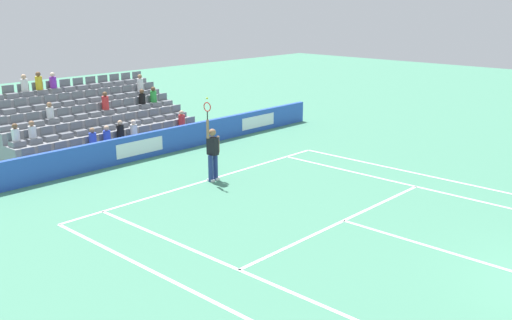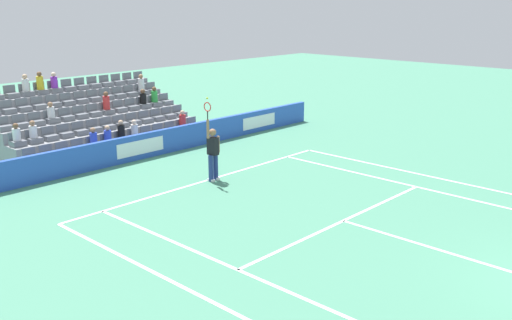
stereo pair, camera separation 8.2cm
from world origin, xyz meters
name	(u,v)px [view 1 (the left image)]	position (x,y,z in m)	size (l,w,h in m)	color
line_baseline	(208,180)	(0.00, -11.89, 0.00)	(10.97, 0.10, 0.01)	white
line_service	(344,221)	(0.00, -6.40, 0.00)	(8.23, 0.10, 0.01)	white
line_centre_service	(455,254)	(0.00, -3.20, 0.00)	(0.10, 6.40, 0.01)	white
line_singles_sideline_left	(254,276)	(4.12, -5.95, 0.00)	(0.10, 11.89, 0.01)	white
line_singles_sideline_right	(429,190)	(-4.12, -5.95, 0.00)	(0.10, 11.89, 0.01)	white
line_doubles_sideline_left	(208,299)	(5.49, -5.95, 0.00)	(0.10, 11.89, 0.01)	white
line_doubles_sideline_right	(448,180)	(-5.49, -5.95, 0.00)	(0.10, 11.89, 0.01)	white
line_centre_mark	(210,181)	(0.00, -11.79, 0.00)	(0.10, 0.20, 0.01)	white
sponsor_barrier	(138,147)	(0.00, -15.79, 0.48)	(19.83, 0.22, 0.97)	blue
tennis_player	(213,152)	(-0.07, -11.73, 0.99)	(0.53, 0.38, 2.85)	navy
stadium_stand	(87,125)	(0.00, -19.35, 0.82)	(8.06, 4.75, 3.04)	gray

